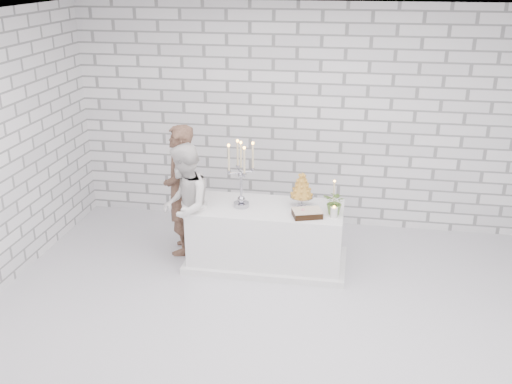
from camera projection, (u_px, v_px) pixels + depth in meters
name	position (u px, v px, depth m)	size (l,w,h in m)	color
ground	(266.00, 316.00, 6.16)	(6.00, 5.00, 0.01)	silver
ceiling	(268.00, 18.00, 5.07)	(6.00, 5.00, 0.01)	white
wall_back	(296.00, 118.00, 7.91)	(6.00, 0.01, 3.00)	white
wall_front	(199.00, 332.00, 3.32)	(6.00, 0.01, 3.00)	white
cake_table	(266.00, 236.00, 7.10)	(1.80, 0.80, 0.75)	white
groom	(180.00, 190.00, 7.27)	(0.60, 0.39, 1.65)	#402A20
bride	(185.00, 207.00, 6.93)	(0.74, 0.58, 1.52)	white
candelabra	(241.00, 175.00, 6.83)	(0.33, 0.33, 0.81)	#9D9DA7
croquembouche	(302.00, 190.00, 6.88)	(0.28, 0.28, 0.44)	#B97C1F
chocolate_cake	(307.00, 213.00, 6.69)	(0.32, 0.23, 0.08)	black
pillar_candle	(334.00, 212.00, 6.66)	(0.08, 0.08, 0.12)	white
extra_taper	(334.00, 195.00, 6.90)	(0.06, 0.06, 0.32)	beige
flowers	(335.00, 202.00, 6.71)	(0.26, 0.23, 0.29)	#498439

